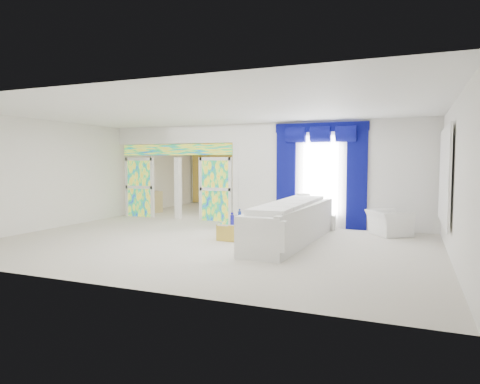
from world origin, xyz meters
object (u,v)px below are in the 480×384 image
at_px(console_table, 314,222).
at_px(armchair, 389,223).
at_px(grand_piano, 237,198).
at_px(white_sofa, 292,224).
at_px(coffee_table, 242,228).

xyz_separation_m(console_table, armchair, (1.97, -0.33, 0.12)).
bearing_deg(armchair, grand_piano, 22.81).
xyz_separation_m(white_sofa, coffee_table, (-1.35, 0.30, -0.22)).
bearing_deg(armchair, white_sofa, 97.27).
bearing_deg(console_table, grand_piano, 137.42).
height_order(coffee_table, grand_piano, grand_piano).
bearing_deg(coffee_table, armchair, 23.58).
xyz_separation_m(white_sofa, armchair, (2.04, 1.78, -0.09)).
relative_size(coffee_table, armchair, 1.77).
distance_m(armchair, grand_piano, 6.83).
bearing_deg(console_table, coffee_table, -128.06).
relative_size(console_table, grand_piano, 0.64).
bearing_deg(white_sofa, armchair, 43.65).
height_order(console_table, grand_piano, grand_piano).
relative_size(white_sofa, console_table, 3.63).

